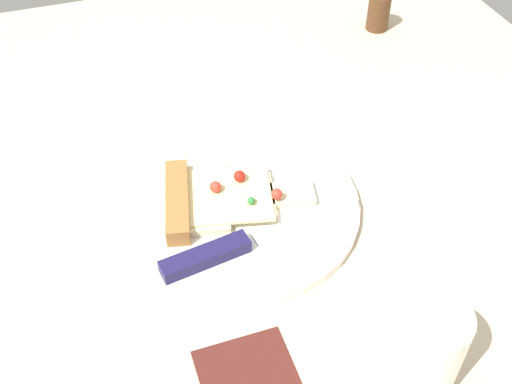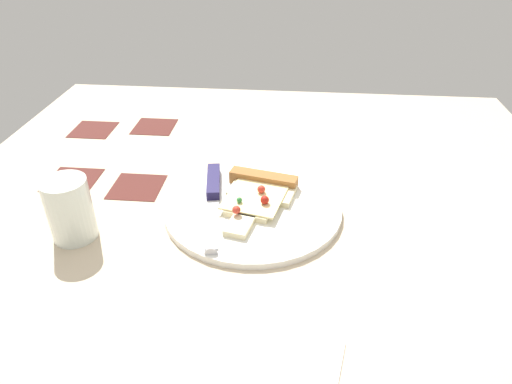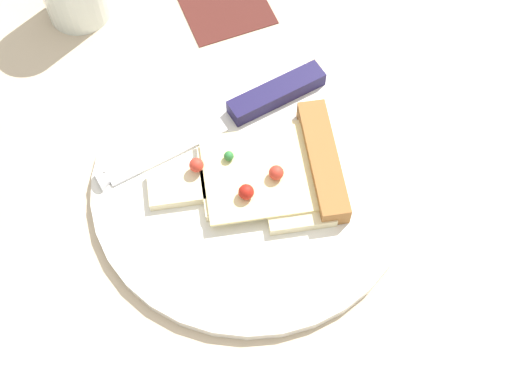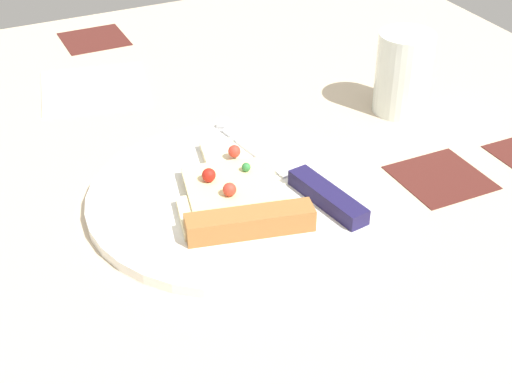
% 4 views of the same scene
% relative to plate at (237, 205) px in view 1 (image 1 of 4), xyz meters
% --- Properties ---
extents(ground_plane, '(1.14, 1.14, 0.03)m').
position_rel_plate_xyz_m(ground_plane, '(0.00, -0.01, -0.02)').
color(ground_plane, '#C6B293').
rests_on(ground_plane, ground).
extents(plate, '(0.29, 0.29, 0.01)m').
position_rel_plate_xyz_m(plate, '(0.00, 0.00, 0.00)').
color(plate, white).
rests_on(plate, ground_plane).
extents(pizza_slice, '(0.19, 0.13, 0.03)m').
position_rel_plate_xyz_m(pizza_slice, '(0.02, -0.01, 0.01)').
color(pizza_slice, beige).
rests_on(pizza_slice, plate).
extents(knife, '(0.24, 0.06, 0.02)m').
position_rel_plate_xyz_m(knife, '(0.01, 0.07, 0.01)').
color(knife, silver).
rests_on(knife, plate).
extents(drinking_glass, '(0.07, 0.07, 0.10)m').
position_rel_plate_xyz_m(drinking_glass, '(-0.09, 0.27, 0.04)').
color(drinking_glass, silver).
rests_on(drinking_glass, ground_plane).
extents(pepper_shaker, '(0.04, 0.04, 0.06)m').
position_rel_plate_xyz_m(pepper_shaker, '(-0.35, -0.33, 0.02)').
color(pepper_shaker, '#4C2D19').
rests_on(pepper_shaker, ground_plane).
extents(napkin, '(0.15, 0.15, 0.00)m').
position_rel_plate_xyz_m(napkin, '(-0.31, -0.06, -0.00)').
color(napkin, white).
rests_on(napkin, ground_plane).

